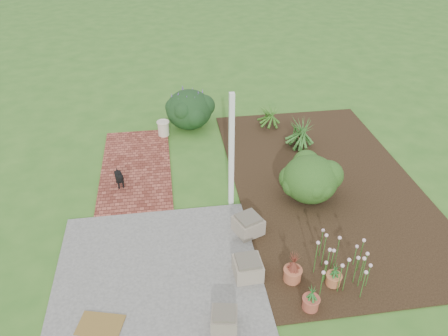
{
  "coord_description": "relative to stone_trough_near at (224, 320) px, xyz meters",
  "views": [
    {
      "loc": [
        -0.89,
        -7.05,
        5.68
      ],
      "look_at": [
        0.2,
        0.4,
        0.7
      ],
      "focal_mm": 35.0,
      "sensor_mm": 36.0,
      "label": 1
    }
  ],
  "objects": [
    {
      "name": "terracotta_pot_small_right",
      "position": [
        1.39,
        0.13,
        -0.03
      ],
      "size": [
        0.27,
        0.27,
        0.22
      ],
      "primitive_type": "cylinder",
      "rotation": [
        0.0,
        0.0,
        0.06
      ],
      "color": "#9F4835",
      "rests_on": "garden_bed"
    },
    {
      "name": "pink_flower_patch",
      "position": [
        2.05,
        0.71,
        0.22
      ],
      "size": [
        1.49,
        1.49,
        0.73
      ],
      "primitive_type": null,
      "rotation": [
        0.0,
        0.0,
        -0.4
      ],
      "color": "#113D0F",
      "rests_on": "garden_bed"
    },
    {
      "name": "coir_doormat",
      "position": [
        -1.86,
        0.27,
        -0.12
      ],
      "size": [
        0.76,
        0.59,
        0.02
      ],
      "primitive_type": "cube",
      "rotation": [
        0.0,
        0.0,
        -0.27
      ],
      "color": "brown",
      "rests_on": "concrete_patio"
    },
    {
      "name": "garden_bed",
      "position": [
        2.77,
        3.39,
        -0.16
      ],
      "size": [
        4.0,
        7.0,
        0.03
      ],
      "primitive_type": "cube",
      "color": "black",
      "rests_on": "ground"
    },
    {
      "name": "agapanthus_clump_front",
      "position": [
        2.13,
        6.14,
        0.24
      ],
      "size": [
        1.08,
        1.08,
        0.75
      ],
      "primitive_type": null,
      "rotation": [
        0.0,
        0.0,
        -0.34
      ],
      "color": "#10400F",
      "rests_on": "garden_bed"
    },
    {
      "name": "concrete_patio",
      "position": [
        -0.98,
        1.14,
        -0.15
      ],
      "size": [
        3.5,
        3.5,
        0.04
      ],
      "primitive_type": "cube",
      "color": "#5B5B59",
      "rests_on": "ground"
    },
    {
      "name": "terracotta_pot_small_left",
      "position": [
        1.92,
        0.55,
        -0.04
      ],
      "size": [
        0.26,
        0.26,
        0.2
      ],
      "primitive_type": "cylinder",
      "rotation": [
        0.0,
        0.0,
        0.08
      ],
      "color": "#B4683D",
      "rests_on": "garden_bed"
    },
    {
      "name": "agapanthus_clump_back",
      "position": [
        2.64,
        5.02,
        0.29
      ],
      "size": [
        1.24,
        1.24,
        0.86
      ],
      "primitive_type": null,
      "rotation": [
        0.0,
        0.0,
        -0.36
      ],
      "color": "#174114",
      "rests_on": "garden_bed"
    },
    {
      "name": "stone_trough_near",
      "position": [
        0.0,
        0.0,
        0.0
      ],
      "size": [
        0.46,
        0.46,
        0.26
      ],
      "primitive_type": "cube",
      "rotation": [
        0.0,
        0.0,
        -0.18
      ],
      "color": "#756F59",
      "rests_on": "concrete_patio"
    },
    {
      "name": "stone_trough_mid",
      "position": [
        0.54,
        0.94,
        0.02
      ],
      "size": [
        0.48,
        0.48,
        0.31
      ],
      "primitive_type": "cube",
      "rotation": [
        0.0,
        0.0,
        0.04
      ],
      "color": "gray",
      "rests_on": "concrete_patio"
    },
    {
      "name": "brick_path",
      "position": [
        -1.43,
        4.64,
        -0.15
      ],
      "size": [
        1.6,
        3.5,
        0.04
      ],
      "primitive_type": "cube",
      "color": "maroon",
      "rests_on": "ground"
    },
    {
      "name": "cream_ceramic_urn",
      "position": [
        -0.72,
        6.09,
        0.06
      ],
      "size": [
        0.34,
        0.34,
        0.39
      ],
      "primitive_type": "cylinder",
      "rotation": [
        0.0,
        0.0,
        0.19
      ],
      "color": "beige",
      "rests_on": "brick_path"
    },
    {
      "name": "stone_trough_far",
      "position": [
        0.75,
        2.02,
        0.03
      ],
      "size": [
        0.62,
        0.62,
        0.32
      ],
      "primitive_type": "cube",
      "rotation": [
        0.0,
        0.0,
        0.39
      ],
      "color": "#716B59",
      "rests_on": "concrete_patio"
    },
    {
      "name": "black_dog",
      "position": [
        -1.74,
        3.89,
        0.11
      ],
      "size": [
        0.22,
        0.46,
        0.4
      ],
      "rotation": [
        0.0,
        0.0,
        0.27
      ],
      "color": "black",
      "rests_on": "brick_path"
    },
    {
      "name": "ground",
      "position": [
        0.27,
        2.89,
        -0.17
      ],
      "size": [
        80.0,
        80.0,
        0.0
      ],
      "primitive_type": "plane",
      "color": "#326720",
      "rests_on": "ground"
    },
    {
      "name": "terracotta_pot_bronze",
      "position": [
        1.27,
        0.74,
        -0.02
      ],
      "size": [
        0.34,
        0.34,
        0.24
      ],
      "primitive_type": "cylinder",
      "rotation": [
        0.0,
        0.0,
        -0.16
      ],
      "color": "#AF5C3B",
      "rests_on": "garden_bed"
    },
    {
      "name": "evergreen_shrub",
      "position": [
        2.23,
        2.93,
        0.35
      ],
      "size": [
        1.25,
        1.25,
        0.98
      ],
      "primitive_type": "ellipsoid",
      "rotation": [
        0.0,
        0.0,
        -0.09
      ],
      "color": "#0A3610",
      "rests_on": "garden_bed"
    },
    {
      "name": "veranda_post",
      "position": [
        0.57,
        2.99,
        1.08
      ],
      "size": [
        0.1,
        0.1,
        2.5
      ],
      "primitive_type": "cube",
      "color": "white",
      "rests_on": "ground"
    },
    {
      "name": "purple_flowering_bush",
      "position": [
        -0.0,
        6.56,
        0.36
      ],
      "size": [
        1.55,
        1.55,
        1.06
      ],
      "primitive_type": "ellipsoid",
      "rotation": [
        0.0,
        0.0,
        0.29
      ],
      "color": "black",
      "rests_on": "ground"
    }
  ]
}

